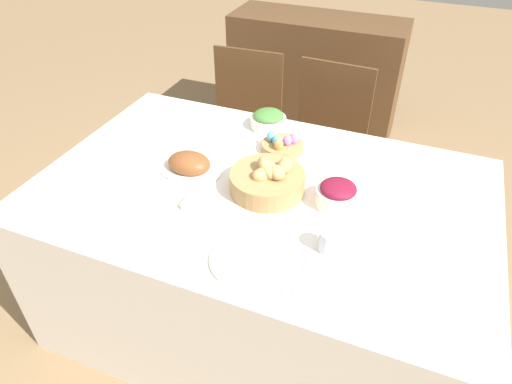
{
  "coord_description": "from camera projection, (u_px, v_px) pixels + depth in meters",
  "views": [
    {
      "loc": [
        0.51,
        -1.31,
        1.82
      ],
      "look_at": [
        0.01,
        -0.08,
        0.8
      ],
      "focal_mm": 32.0,
      "sensor_mm": 36.0,
      "label": 1
    }
  ],
  "objects": [
    {
      "name": "egg_basket",
      "position": [
        282.0,
        145.0,
        1.95
      ],
      "size": [
        0.18,
        0.18,
        0.08
      ],
      "color": "#AD8451",
      "rests_on": "dining_table"
    },
    {
      "name": "dining_table",
      "position": [
        261.0,
        257.0,
        1.99
      ],
      "size": [
        1.73,
        1.11,
        0.76
      ],
      "color": "white",
      "rests_on": "ground"
    },
    {
      "name": "dinner_plate",
      "position": [
        248.0,
        260.0,
        1.45
      ],
      "size": [
        0.25,
        0.25,
        0.01
      ],
      "color": "white",
      "rests_on": "dining_table"
    },
    {
      "name": "drinking_cup",
      "position": [
        330.0,
        241.0,
        1.47
      ],
      "size": [
        0.07,
        0.07,
        0.08
      ],
      "color": "silver",
      "rests_on": "dining_table"
    },
    {
      "name": "butter_dish",
      "position": [
        199.0,
        205.0,
        1.65
      ],
      "size": [
        0.11,
        0.07,
        0.03
      ],
      "color": "white",
      "rests_on": "dining_table"
    },
    {
      "name": "fork",
      "position": [
        206.0,
        248.0,
        1.49
      ],
      "size": [
        0.01,
        0.16,
        0.0
      ],
      "rotation": [
        0.0,
        0.0,
        -0.01
      ],
      "color": "#B7B7BC",
      "rests_on": "dining_table"
    },
    {
      "name": "knife",
      "position": [
        292.0,
        274.0,
        1.4
      ],
      "size": [
        0.01,
        0.16,
        0.0
      ],
      "rotation": [
        0.0,
        0.0,
        -0.01
      ],
      "color": "#B7B7BC",
      "rests_on": "dining_table"
    },
    {
      "name": "ground_plane",
      "position": [
        260.0,
        312.0,
        2.22
      ],
      "size": [
        12.0,
        12.0,
        0.0
      ],
      "primitive_type": "plane",
      "color": "#937551"
    },
    {
      "name": "beet_salad_bowl",
      "position": [
        338.0,
        194.0,
        1.65
      ],
      "size": [
        0.16,
        0.16,
        0.1
      ],
      "color": "white",
      "rests_on": "dining_table"
    },
    {
      "name": "ham_platter",
      "position": [
        190.0,
        164.0,
        1.84
      ],
      "size": [
        0.27,
        0.19,
        0.09
      ],
      "color": "white",
      "rests_on": "dining_table"
    },
    {
      "name": "sideboard",
      "position": [
        314.0,
        77.0,
        3.38
      ],
      "size": [
        1.22,
        0.44,
        0.87
      ],
      "color": "brown",
      "rests_on": "ground"
    },
    {
      "name": "chair_far_center",
      "position": [
        325.0,
        139.0,
        2.59
      ],
      "size": [
        0.44,
        0.44,
        0.89
      ],
      "rotation": [
        0.0,
        0.0,
        -0.06
      ],
      "color": "brown",
      "rests_on": "ground"
    },
    {
      "name": "spoon",
      "position": [
        302.0,
        276.0,
        1.39
      ],
      "size": [
        0.01,
        0.16,
        0.0
      ],
      "rotation": [
        0.0,
        0.0,
        0.01
      ],
      "color": "#B7B7BC",
      "rests_on": "dining_table"
    },
    {
      "name": "chair_far_left",
      "position": [
        242.0,
        122.0,
        2.74
      ],
      "size": [
        0.44,
        0.44,
        0.89
      ],
      "rotation": [
        0.0,
        0.0,
        0.06
      ],
      "color": "brown",
      "rests_on": "ground"
    },
    {
      "name": "bread_basket",
      "position": [
        268.0,
        180.0,
        1.71
      ],
      "size": [
        0.28,
        0.28,
        0.13
      ],
      "color": "#AD8451",
      "rests_on": "dining_table"
    },
    {
      "name": "green_salad_bowl",
      "position": [
        268.0,
        120.0,
        2.1
      ],
      "size": [
        0.16,
        0.16,
        0.09
      ],
      "color": "white",
      "rests_on": "dining_table"
    }
  ]
}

